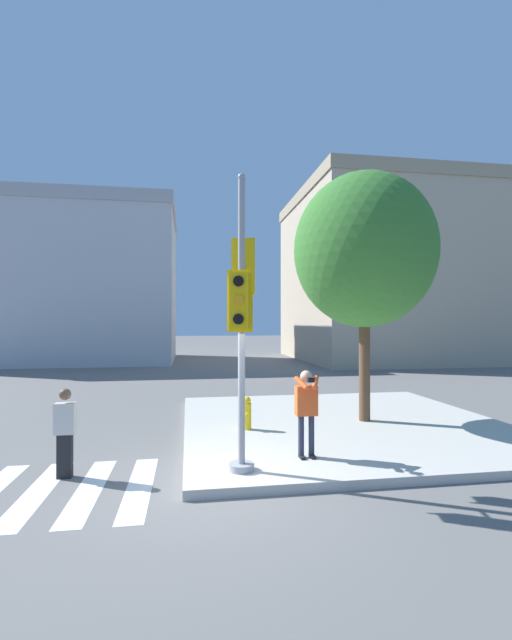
{
  "coord_description": "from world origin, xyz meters",
  "views": [
    {
      "loc": [
        -0.43,
        -7.01,
        2.69
      ],
      "look_at": [
        0.79,
        0.56,
        2.74
      ],
      "focal_mm": 24.0,
      "sensor_mm": 36.0,
      "label": 1
    }
  ],
  "objects_px": {
    "pedestrian_distant": "(65,431)",
    "fire_hydrant": "(247,413)",
    "traffic_signal_pole": "(242,309)",
    "person_photographer": "(306,405)",
    "street_tree": "(364,251)"
  },
  "relations": [
    {
      "from": "person_photographer",
      "to": "pedestrian_distant",
      "type": "xyz_separation_m",
      "value": [
        -4.3,
        0.09,
        -0.33
      ]
    },
    {
      "from": "pedestrian_distant",
      "to": "street_tree",
      "type": "bearing_deg",
      "value": 21.27
    },
    {
      "from": "street_tree",
      "to": "fire_hydrant",
      "type": "xyz_separation_m",
      "value": [
        -3.12,
        -0.41,
        -4.0
      ]
    },
    {
      "from": "fire_hydrant",
      "to": "traffic_signal_pole",
      "type": "bearing_deg",
      "value": -99.74
    },
    {
      "from": "street_tree",
      "to": "fire_hydrant",
      "type": "distance_m",
      "value": 5.09
    },
    {
      "from": "person_photographer",
      "to": "fire_hydrant",
      "type": "xyz_separation_m",
      "value": [
        -0.82,
        2.25,
        -0.6
      ]
    },
    {
      "from": "traffic_signal_pole",
      "to": "fire_hydrant",
      "type": "xyz_separation_m",
      "value": [
        0.47,
        2.76,
        -2.37
      ]
    },
    {
      "from": "traffic_signal_pole",
      "to": "street_tree",
      "type": "distance_m",
      "value": 5.06
    },
    {
      "from": "pedestrian_distant",
      "to": "fire_hydrant",
      "type": "distance_m",
      "value": 4.11
    },
    {
      "from": "person_photographer",
      "to": "street_tree",
      "type": "bearing_deg",
      "value": 49.12
    },
    {
      "from": "person_photographer",
      "to": "fire_hydrant",
      "type": "relative_size",
      "value": 2.1
    },
    {
      "from": "traffic_signal_pole",
      "to": "fire_hydrant",
      "type": "relative_size",
      "value": 6.59
    },
    {
      "from": "traffic_signal_pole",
      "to": "pedestrian_distant",
      "type": "relative_size",
      "value": 3.3
    },
    {
      "from": "person_photographer",
      "to": "street_tree",
      "type": "xyz_separation_m",
      "value": [
        2.3,
        2.66,
        3.4
      ]
    },
    {
      "from": "traffic_signal_pole",
      "to": "person_photographer",
      "type": "xyz_separation_m",
      "value": [
        1.29,
        0.52,
        -1.77
      ]
    }
  ]
}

